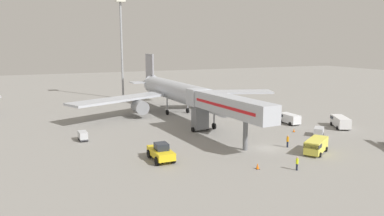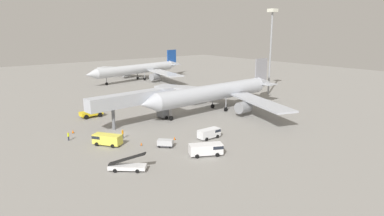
% 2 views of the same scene
% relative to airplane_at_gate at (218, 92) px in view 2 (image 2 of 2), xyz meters
% --- Properties ---
extents(ground_plane, '(300.00, 300.00, 0.00)m').
position_rel_airplane_at_gate_xyz_m(ground_plane, '(2.34, -29.61, -4.71)').
color(ground_plane, gray).
extents(airplane_at_gate, '(46.87, 46.35, 12.39)m').
position_rel_airplane_at_gate_xyz_m(airplane_at_gate, '(0.00, 0.00, 0.00)').
color(airplane_at_gate, '#B7BCC6').
rests_on(airplane_at_gate, ground).
extents(jet_bridge, '(5.00, 21.05, 7.34)m').
position_rel_airplane_at_gate_xyz_m(jet_bridge, '(-1.48, -22.89, 0.84)').
color(jet_bridge, '#B2B7C1').
rests_on(jet_bridge, ground).
extents(pushback_tug, '(2.57, 5.26, 2.40)m').
position_rel_airplane_at_gate_xyz_m(pushback_tug, '(-13.59, -28.73, -3.59)').
color(pushback_tug, yellow).
rests_on(pushback_tug, ground).
extents(belt_loader_truck, '(5.06, 5.40, 2.84)m').
position_rel_airplane_at_gate_xyz_m(belt_loader_truck, '(19.63, -36.61, -3.97)').
color(belt_loader_truck, white).
rests_on(belt_loader_truck, ground).
extents(service_van_outer_right, '(5.50, 4.59, 2.01)m').
position_rel_airplane_at_gate_xyz_m(service_van_outer_right, '(7.17, -34.22, -3.55)').
color(service_van_outer_right, '#E5DB4C').
rests_on(service_van_outer_right, ground).
extents(service_van_rear_left, '(2.11, 4.53, 1.87)m').
position_rel_airplane_at_gate_xyz_m(service_van_rear_left, '(15.93, -16.96, -3.63)').
color(service_van_rear_left, white).
rests_on(service_van_rear_left, ground).
extents(service_van_near_left, '(4.35, 5.90, 2.00)m').
position_rel_airplane_at_gate_xyz_m(service_van_near_left, '(22.39, -23.25, -3.55)').
color(service_van_near_left, white).
rests_on(service_van_near_left, ground).
extents(baggage_cart_rear_right, '(2.99, 2.91, 1.35)m').
position_rel_airplane_at_gate_xyz_m(baggage_cart_rear_right, '(14.68, -26.41, -3.95)').
color(baggage_cart_rear_right, '#38383D').
rests_on(baggage_cart_rear_right, ground).
extents(baggage_cart_outer_left, '(1.34, 2.45, 1.46)m').
position_rel_airplane_at_gate_xyz_m(baggage_cart_outer_left, '(-21.68, -14.39, -3.90)').
color(baggage_cart_outer_left, '#38383D').
rests_on(baggage_cart_outer_left, ground).
extents(ground_crew_worker_foreground, '(0.49, 0.49, 1.84)m').
position_rel_airplane_at_gate_xyz_m(ground_crew_worker_foreground, '(5.51, -30.16, -3.73)').
color(ground_crew_worker_foreground, '#1E2333').
rests_on(ground_crew_worker_foreground, ground).
extents(ground_crew_worker_midground, '(0.33, 0.33, 1.71)m').
position_rel_airplane_at_gate_xyz_m(ground_crew_worker_midground, '(0.27, -38.84, -3.80)').
color(ground_crew_worker_midground, '#1E2333').
rests_on(ground_crew_worker_midground, ground).
extents(safety_cone_alpha, '(0.47, 0.47, 0.72)m').
position_rel_airplane_at_gate_xyz_m(safety_cone_alpha, '(-3.83, -36.57, -4.35)').
color(safety_cone_alpha, black).
rests_on(safety_cone_alpha, ground).
extents(safety_cone_bravo, '(0.37, 0.37, 0.57)m').
position_rel_airplane_at_gate_xyz_m(safety_cone_bravo, '(11.25, -29.39, -4.43)').
color(safety_cone_bravo, black).
rests_on(safety_cone_bravo, ground).
extents(safety_cone_charlie, '(0.41, 0.41, 0.62)m').
position_rel_airplane_at_gate_xyz_m(safety_cone_charlie, '(12.47, -22.80, -4.40)').
color(safety_cone_charlie, black).
rests_on(safety_cone_charlie, ground).
extents(airplane_background, '(47.44, 49.75, 11.44)m').
position_rel_airplane_at_gate_xyz_m(airplane_background, '(-58.47, 10.60, -0.23)').
color(airplane_background, silver).
rests_on(airplane_background, ground).
extents(apron_light_mast, '(2.40, 2.40, 26.67)m').
position_rel_airplane_at_gate_xyz_m(apron_light_mast, '(-5.65, 27.51, 13.69)').
color(apron_light_mast, '#93969B').
rests_on(apron_light_mast, ground).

